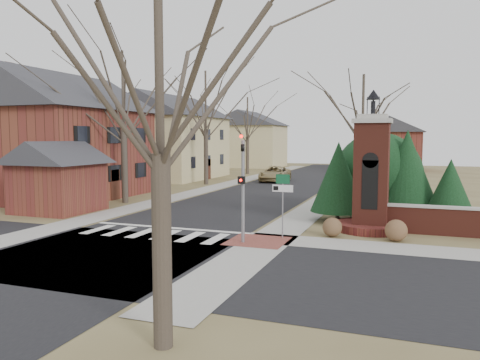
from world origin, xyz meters
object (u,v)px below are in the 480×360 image
at_px(sign_post, 283,193).
at_px(distant_car, 349,166).
at_px(brick_gate_monument, 371,184).
at_px(traffic_signal_pole, 243,180).
at_px(pickup_truck, 275,174).

xyz_separation_m(sign_post, distant_car, (-2.19, 40.10, -1.18)).
xyz_separation_m(brick_gate_monument, distant_car, (-5.60, 37.09, -1.40)).
distance_m(sign_post, distant_car, 40.18).
height_order(sign_post, brick_gate_monument, brick_gate_monument).
bearing_deg(traffic_signal_pole, distant_car, 91.24).
height_order(traffic_signal_pole, brick_gate_monument, brick_gate_monument).
height_order(traffic_signal_pole, sign_post, traffic_signal_pole).
bearing_deg(traffic_signal_pole, brick_gate_monument, 43.24).
distance_m(traffic_signal_pole, sign_post, 2.02).
bearing_deg(pickup_truck, traffic_signal_pole, -80.82).
height_order(pickup_truck, distant_car, distant_car).
relative_size(brick_gate_monument, pickup_truck, 1.22).
height_order(sign_post, distant_car, sign_post).
relative_size(sign_post, distant_car, 0.59).
distance_m(brick_gate_monument, distant_car, 37.54).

